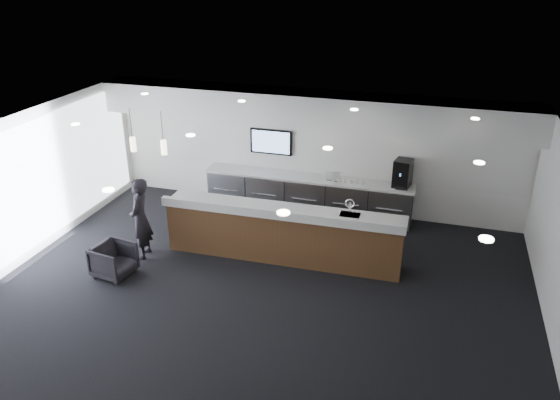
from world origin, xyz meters
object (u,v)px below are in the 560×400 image
(service_counter, at_px, (283,233))
(lounge_guest, at_px, (140,219))
(coffee_machine, at_px, (403,173))
(armchair, at_px, (114,260))

(service_counter, distance_m, lounge_guest, 2.93)
(coffee_machine, relative_size, armchair, 0.89)
(service_counter, bearing_deg, lounge_guest, -165.87)
(armchair, relative_size, lounge_guest, 0.42)
(service_counter, height_order, coffee_machine, coffee_machine)
(armchair, distance_m, lounge_guest, 1.00)
(coffee_machine, bearing_deg, armchair, -131.49)
(armchair, xyz_separation_m, lounge_guest, (0.18, 0.83, 0.54))
(coffee_machine, distance_m, armchair, 6.52)
(lounge_guest, bearing_deg, coffee_machine, 109.49)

